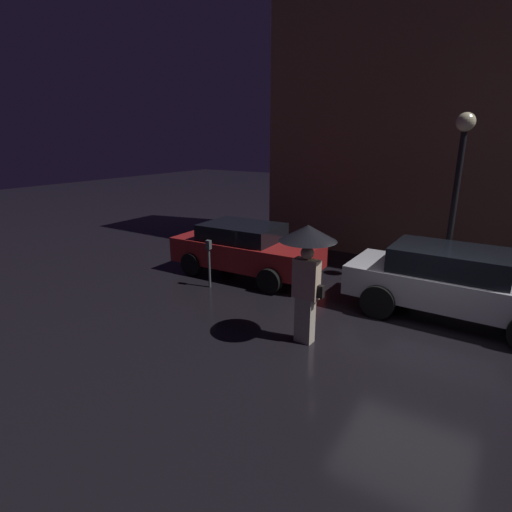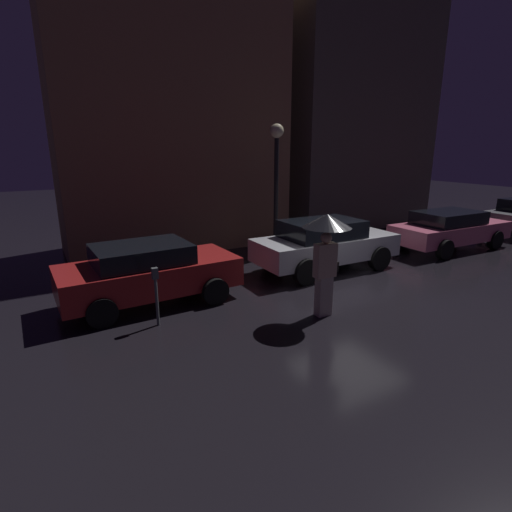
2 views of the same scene
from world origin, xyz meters
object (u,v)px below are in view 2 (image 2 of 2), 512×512
parked_car_red (149,272)px  parked_car_silver (325,243)px  street_lamp_near (276,165)px  pedestrian_with_umbrella (326,239)px  parked_car_pink (450,229)px  parking_meter (156,290)px

parked_car_red → parked_car_silver: size_ratio=0.94×
parked_car_red → street_lamp_near: street_lamp_near is taller
pedestrian_with_umbrella → street_lamp_near: street_lamp_near is taller
parked_car_silver → street_lamp_near: 2.97m
parked_car_red → street_lamp_near: bearing=21.4°
parked_car_pink → pedestrian_with_umbrella: (-7.40, -2.35, 0.94)m
pedestrian_with_umbrella → parking_meter: 3.55m
parked_car_silver → parking_meter: size_ratio=3.51×
street_lamp_near → parked_car_red: bearing=-156.6°
pedestrian_with_umbrella → parked_car_silver: bearing=53.7°
parked_car_red → parked_car_silver: 5.09m
parked_car_silver → pedestrian_with_umbrella: 3.42m
parked_car_red → parked_car_pink: (10.41, -0.20, -0.02)m
parked_car_pink → pedestrian_with_umbrella: bearing=-161.0°
parked_car_red → parked_car_pink: 10.41m
parked_car_silver → street_lamp_near: street_lamp_near is taller
parking_meter → street_lamp_near: street_lamp_near is taller
parked_car_pink → pedestrian_with_umbrella: size_ratio=2.03×
parked_car_pink → pedestrian_with_umbrella: 7.82m
parked_car_silver → pedestrian_with_umbrella: pedestrian_with_umbrella is taller
parked_car_silver → parked_car_pink: size_ratio=0.96×
street_lamp_near → parked_car_silver: bearing=-78.3°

